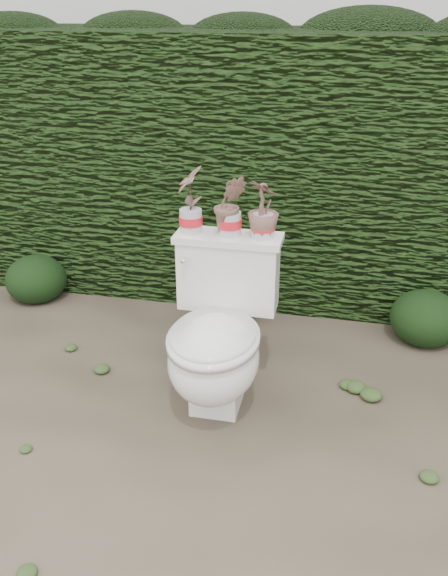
% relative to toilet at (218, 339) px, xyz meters
% --- Properties ---
extents(ground, '(60.00, 60.00, 0.00)m').
position_rel_toilet_xyz_m(ground, '(-0.21, -0.13, -0.36)').
color(ground, brown).
rests_on(ground, ground).
extents(hedge, '(8.00, 1.00, 1.60)m').
position_rel_toilet_xyz_m(hedge, '(-0.21, 1.47, 0.44)').
color(hedge, '#284517').
rests_on(hedge, ground).
extents(toilet, '(0.50, 0.68, 0.78)m').
position_rel_toilet_xyz_m(toilet, '(0.00, 0.00, 0.00)').
color(toilet, white).
rests_on(toilet, ground).
extents(potted_plant_left, '(0.14, 0.18, 0.30)m').
position_rel_toilet_xyz_m(potted_plant_left, '(-0.18, 0.24, 0.57)').
color(potted_plant_left, '#2A6820').
rests_on(potted_plant_left, toilet).
extents(potted_plant_center, '(0.17, 0.15, 0.27)m').
position_rel_toilet_xyz_m(potted_plant_center, '(0.01, 0.24, 0.55)').
color(potted_plant_center, '#2A6820').
rests_on(potted_plant_center, toilet).
extents(potted_plant_right, '(0.20, 0.20, 0.25)m').
position_rel_toilet_xyz_m(potted_plant_right, '(0.16, 0.24, 0.55)').
color(potted_plant_right, '#2A6820').
rests_on(potted_plant_right, toilet).
extents(liriope_clump_1, '(0.39, 0.39, 0.31)m').
position_rel_toilet_xyz_m(liriope_clump_1, '(-1.40, 0.88, -0.20)').
color(liriope_clump_1, black).
rests_on(liriope_clump_1, ground).
extents(liriope_clump_2, '(0.40, 0.40, 0.32)m').
position_rel_toilet_xyz_m(liriope_clump_2, '(-0.15, 0.86, -0.19)').
color(liriope_clump_2, black).
rests_on(liriope_clump_2, ground).
extents(liriope_clump_3, '(0.40, 0.40, 0.32)m').
position_rel_toilet_xyz_m(liriope_clump_3, '(1.01, 0.85, -0.20)').
color(liriope_clump_3, black).
rests_on(liriope_clump_3, ground).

